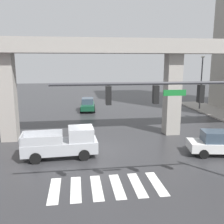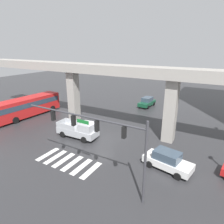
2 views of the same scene
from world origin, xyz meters
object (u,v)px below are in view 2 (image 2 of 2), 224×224
at_px(sedan_white, 167,160).
at_px(sedan_dark_green, 147,102).
at_px(pickup_truck, 80,130).
at_px(traffic_signal_mast, 99,132).
at_px(city_bus, 28,106).

height_order(sedan_white, sedan_dark_green, same).
distance_m(pickup_truck, traffic_signal_mast, 9.80).
bearing_deg(traffic_signal_mast, sedan_dark_green, 101.21).
distance_m(pickup_truck, sedan_dark_green, 16.79).
relative_size(sedan_dark_green, traffic_signal_mast, 0.40).
height_order(pickup_truck, traffic_signal_mast, traffic_signal_mast).
height_order(city_bus, sedan_dark_green, city_bus).
distance_m(pickup_truck, city_bus, 12.25).
bearing_deg(pickup_truck, sedan_white, -5.62).
xyz_separation_m(pickup_truck, sedan_white, (10.92, -1.08, -0.14)).
height_order(sedan_dark_green, traffic_signal_mast, traffic_signal_mast).
distance_m(pickup_truck, sedan_white, 10.97).
bearing_deg(traffic_signal_mast, city_bus, 157.18).
relative_size(pickup_truck, sedan_white, 1.14).
distance_m(city_bus, sedan_dark_green, 20.56).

